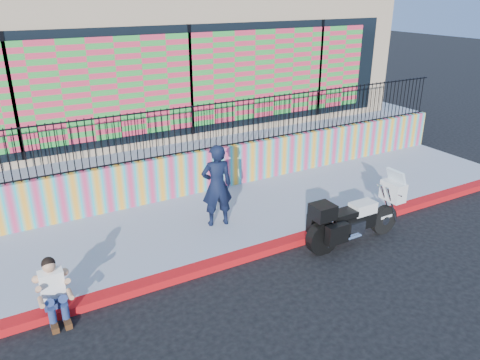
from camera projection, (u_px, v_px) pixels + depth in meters
ground at (276, 249)px, 9.79m from camera, size 90.00×90.00×0.00m
red_curb at (277, 246)px, 9.76m from camera, size 16.00×0.30×0.15m
sidewalk at (238, 215)px, 11.09m from camera, size 16.00×3.00×0.15m
mural_wall at (208, 170)px, 12.14m from camera, size 16.00×0.20×1.10m
metal_fence at (207, 127)px, 11.71m from camera, size 15.80×0.04×1.20m
elevated_platform at (144, 126)px, 16.28m from camera, size 16.00×10.00×1.25m
storefront_building at (140, 49)px, 15.11m from camera, size 14.00×8.06×4.00m
police_motorcycle at (354, 217)px, 9.79m from camera, size 2.37×0.78×1.48m
police_officer at (217, 186)px, 10.17m from camera, size 0.76×0.58×1.87m
seated_man at (55, 296)px, 7.55m from camera, size 0.54×0.71×1.06m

